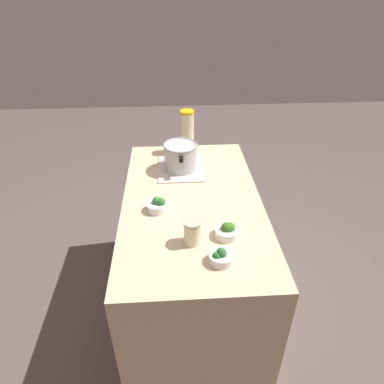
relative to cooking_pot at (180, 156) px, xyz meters
name	(u,v)px	position (x,y,z in m)	size (l,w,h in m)	color
ground_plane	(192,301)	(-0.35, -0.05, -0.96)	(8.00, 8.00, 0.00)	#574A47
counter_slab	(192,256)	(-0.35, -0.05, -0.53)	(1.38, 0.77, 0.87)	#CBB68D
dish_cloth	(181,168)	(0.00, 0.00, -0.09)	(0.35, 0.28, 0.01)	beige
cooking_pot	(180,156)	(0.00, 0.00, 0.00)	(0.28, 0.21, 0.17)	#B7B7BC
lemonade_pitcher	(187,131)	(0.25, -0.06, 0.05)	(0.09, 0.09, 0.29)	beige
mason_jar	(192,232)	(-0.70, -0.03, -0.03)	(0.08, 0.08, 0.12)	beige
broccoli_bowl_front	(157,205)	(-0.44, 0.14, -0.06)	(0.11, 0.11, 0.08)	silver
broccoli_bowl_center	(227,231)	(-0.67, -0.20, -0.06)	(0.12, 0.12, 0.08)	silver
broccoli_bowl_back	(221,257)	(-0.84, -0.14, -0.07)	(0.11, 0.11, 0.08)	silver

